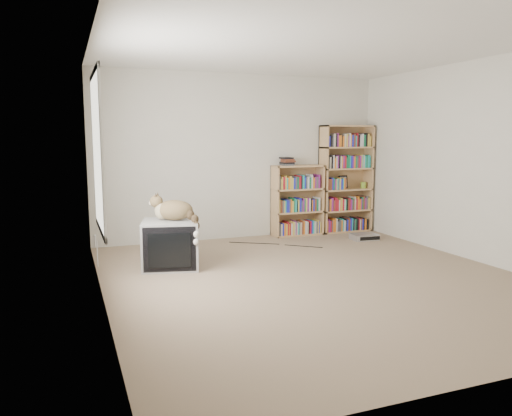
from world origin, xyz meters
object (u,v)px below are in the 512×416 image
object	(u,v)px
cat	(177,213)
crt_tv	(171,244)
dvd_player	(364,237)
bookcase_tall	(345,181)
bookcase_short	(297,203)

from	to	relation	value
cat	crt_tv	bearing A→B (deg)	-171.16
crt_tv	dvd_player	distance (m)	3.14
bookcase_tall	bookcase_short	xyz separation A→B (m)	(-0.87, 0.00, -0.32)
dvd_player	cat	bearing A→B (deg)	-163.46
cat	bookcase_tall	xyz separation A→B (m)	(3.08, 1.32, 0.17)
bookcase_tall	crt_tv	bearing A→B (deg)	-157.76
crt_tv	bookcase_tall	xyz separation A→B (m)	(3.16, 1.29, 0.55)
dvd_player	bookcase_short	bearing A→B (deg)	142.89
crt_tv	bookcase_short	bearing A→B (deg)	42.97
cat	dvd_player	world-z (taller)	cat
crt_tv	cat	distance (m)	0.38
dvd_player	crt_tv	bearing A→B (deg)	-164.16
bookcase_short	crt_tv	bearing A→B (deg)	-150.52
bookcase_short	dvd_player	size ratio (longest dim) A/B	2.88
bookcase_tall	dvd_player	bearing A→B (deg)	-96.51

